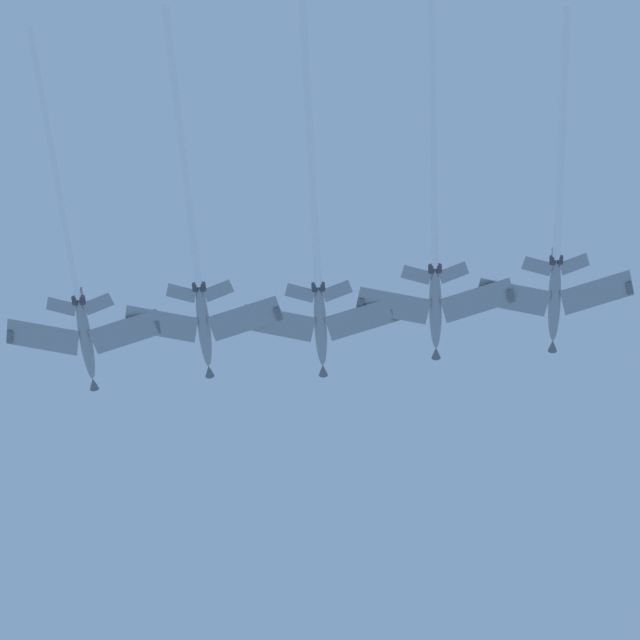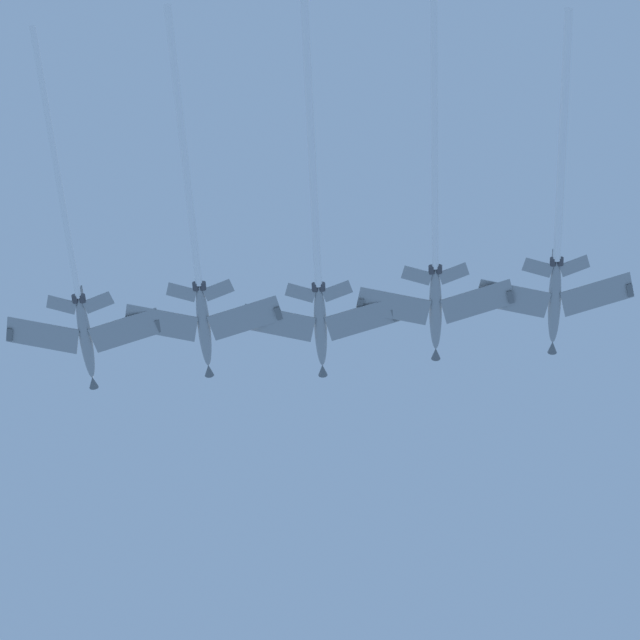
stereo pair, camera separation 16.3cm
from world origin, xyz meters
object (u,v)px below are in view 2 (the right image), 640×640
Objects in this scene: jet_far_left at (78,291)px; jet_centre at (317,259)px; jet_inner_right at (435,249)px; jet_far_right at (558,241)px; jet_inner_left at (197,265)px.

jet_centre reaches higher than jet_far_left.
jet_inner_right is 1.11× the size of jet_far_right.
jet_centre is at bearing -95.38° from jet_inner_left.
jet_far_left is at bearing 74.87° from jet_inner_left.
jet_far_left is 0.98× the size of jet_inner_left.
jet_far_right reaches higher than jet_inner_left.
jet_centre is 1.09× the size of jet_far_right.
jet_inner_left is at bearing -105.13° from jet_far_left.
jet_centre is 0.98× the size of jet_inner_right.
jet_far_left is 44.16m from jet_inner_right.
jet_inner_right reaches higher than jet_inner_left.
jet_centre is 29.50m from jet_far_right.
jet_far_left is at bearing 80.61° from jet_inner_right.
jet_inner_right is at bearing -99.39° from jet_far_left.
jet_inner_right is (-1.88, -14.32, -0.06)m from jet_centre.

